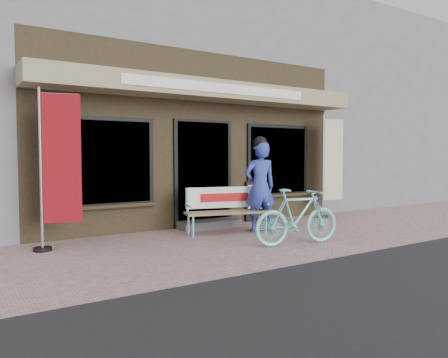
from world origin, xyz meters
TOP-DOWN VIEW (x-y plane):
  - ground at (0.00, 0.00)m, footprint 70.00×70.00m
  - storefront at (0.00, 4.96)m, footprint 7.00×6.77m
  - neighbor_right_near at (8.50, 5.50)m, footprint 10.00×7.00m
  - bench at (-0.04, 1.06)m, footprint 1.65×0.79m
  - person at (0.59, 0.83)m, footprint 0.71×0.54m
  - bicycle at (0.34, -0.51)m, footprint 1.61×0.70m
  - nobori_red at (-3.03, 1.22)m, footprint 0.75×0.33m
  - nobori_cream at (3.19, 1.45)m, footprint 0.71×0.29m
  - menu_stand at (1.29, 1.92)m, footprint 0.45×0.18m

SIDE VIEW (x-z plane):
  - ground at x=0.00m, z-range 0.00..0.00m
  - menu_stand at x=1.29m, z-range 0.01..0.90m
  - bicycle at x=0.34m, z-range 0.00..0.93m
  - bench at x=-0.04m, z-range 0.08..0.94m
  - person at x=0.59m, z-range -0.02..1.82m
  - nobori_cream at x=3.19m, z-range 0.04..2.44m
  - nobori_red at x=-3.03m, z-range 0.04..2.55m
  - neighbor_right_near at x=8.50m, z-range 0.00..5.60m
  - storefront at x=0.00m, z-range -0.01..5.99m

